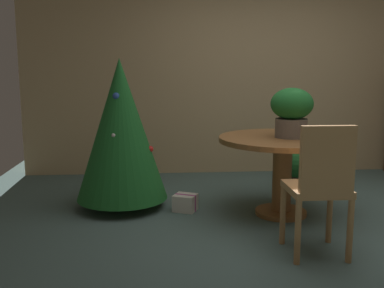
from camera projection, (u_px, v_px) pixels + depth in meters
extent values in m
plane|color=#4C6660|center=(311.00, 228.00, 3.79)|extent=(6.60, 6.60, 0.00)
cube|color=tan|center=(258.00, 72.00, 5.74)|extent=(6.00, 0.10, 2.60)
cylinder|color=brown|center=(281.00, 212.00, 4.15)|extent=(0.47, 0.47, 0.04)
cylinder|color=brown|center=(282.00, 176.00, 4.10)|extent=(0.17, 0.17, 0.65)
cylinder|color=brown|center=(283.00, 140.00, 4.04)|extent=(1.17, 1.17, 0.05)
cylinder|color=#665B51|center=(291.00, 128.00, 4.00)|extent=(0.29, 0.29, 0.17)
ellipsoid|color=#1E6628|center=(292.00, 104.00, 3.97)|extent=(0.38, 0.38, 0.29)
sphere|color=red|center=(302.00, 98.00, 3.98)|extent=(0.06, 0.06, 0.06)
sphere|color=red|center=(297.00, 99.00, 4.02)|extent=(0.06, 0.06, 0.06)
cylinder|color=#B27F4C|center=(283.00, 215.00, 3.42)|extent=(0.04, 0.04, 0.46)
cylinder|color=#B27F4C|center=(330.00, 214.00, 3.45)|extent=(0.04, 0.04, 0.46)
cylinder|color=#B27F4C|center=(298.00, 233.00, 3.05)|extent=(0.04, 0.04, 0.46)
cylinder|color=#B27F4C|center=(350.00, 231.00, 3.08)|extent=(0.04, 0.04, 0.46)
cube|color=#B27F4C|center=(316.00, 189.00, 3.21)|extent=(0.41, 0.42, 0.05)
cube|color=#B27F4C|center=(328.00, 159.00, 2.99)|extent=(0.37, 0.05, 0.46)
cylinder|color=brown|center=(123.00, 202.00, 4.37)|extent=(0.10, 0.10, 0.10)
cone|color=#1E6628|center=(121.00, 129.00, 4.25)|extent=(0.88, 0.88, 1.35)
sphere|color=#2D51A8|center=(116.00, 96.00, 4.10)|extent=(0.07, 0.07, 0.07)
sphere|color=gold|center=(92.00, 171.00, 4.13)|extent=(0.05, 0.05, 0.05)
sphere|color=gold|center=(116.00, 81.00, 4.22)|extent=(0.05, 0.05, 0.05)
sphere|color=red|center=(150.00, 149.00, 4.27)|extent=(0.06, 0.06, 0.06)
sphere|color=silver|center=(114.00, 135.00, 4.04)|extent=(0.04, 0.04, 0.04)
cube|color=silver|center=(185.00, 203.00, 4.25)|extent=(0.26, 0.25, 0.16)
cube|color=#9E287A|center=(185.00, 203.00, 4.25)|extent=(0.20, 0.11, 0.16)
cylinder|color=#4C382D|center=(298.00, 181.00, 5.16)|extent=(0.25, 0.25, 0.13)
sphere|color=#287533|center=(298.00, 162.00, 5.13)|extent=(0.40, 0.40, 0.40)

